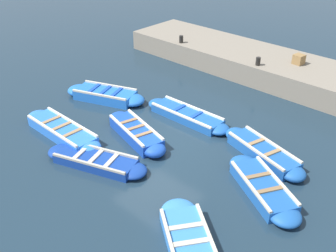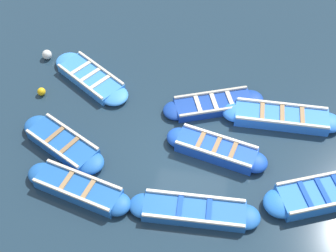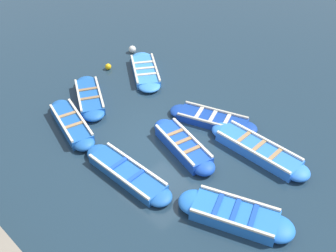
# 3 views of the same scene
# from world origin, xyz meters

# --- Properties ---
(ground_plane) EXTENTS (120.00, 120.00, 0.00)m
(ground_plane) POSITION_xyz_m (0.00, 0.00, 0.00)
(ground_plane) COLOR #1C303F
(boat_drifting) EXTENTS (1.93, 3.50, 0.35)m
(boat_drifting) POSITION_xyz_m (2.24, -0.48, 0.15)
(boat_drifting) COLOR navy
(boat_drifting) RESTS_ON ground
(boat_near_quay) EXTENTS (0.90, 3.67, 0.37)m
(boat_near_quay) POSITION_xyz_m (-1.84, -0.27, 0.16)
(boat_near_quay) COLOR #1E59AD
(boat_near_quay) RESTS_ON ground
(boat_far_corner) EXTENTS (1.53, 3.29, 0.47)m
(boat_far_corner) POSITION_xyz_m (0.34, -0.70, 0.21)
(boat_far_corner) COLOR #1947B7
(boat_far_corner) RESTS_ON ground
(boat_outer_left) EXTENTS (2.75, 3.31, 0.35)m
(boat_outer_left) POSITION_xyz_m (2.90, 3.87, 0.15)
(boat_outer_left) COLOR #3884E0
(boat_outer_left) RESTS_ON ground
(boat_tucked) EXTENTS (2.12, 3.52, 0.46)m
(boat_tucked) POSITION_xyz_m (-0.83, -3.76, 0.20)
(boat_tucked) COLOR blue
(boat_tucked) RESTS_ON ground
(boat_stern_in) EXTENTS (1.62, 3.37, 0.43)m
(boat_stern_in) POSITION_xyz_m (-1.60, 3.09, 0.18)
(boat_stern_in) COLOR #1E59AD
(boat_stern_in) RESTS_ON ground
(boat_mid_row) EXTENTS (0.92, 3.84, 0.43)m
(boat_mid_row) POSITION_xyz_m (1.97, -2.68, 0.19)
(boat_mid_row) COLOR blue
(boat_mid_row) RESTS_ON ground
(boat_inner_gap) EXTENTS (2.32, 3.18, 0.41)m
(boat_inner_gap) POSITION_xyz_m (-0.08, 4.00, 0.17)
(boat_inner_gap) COLOR #1E59AD
(boat_inner_gap) RESTS_ON ground
(buoy_orange_near) EXTENTS (0.35, 0.35, 0.35)m
(buoy_orange_near) POSITION_xyz_m (3.83, 5.76, 0.18)
(buoy_orange_near) COLOR silver
(buoy_orange_near) RESTS_ON ground
(buoy_yellow_far) EXTENTS (0.28, 0.28, 0.28)m
(buoy_yellow_far) POSITION_xyz_m (2.02, 5.38, 0.14)
(buoy_yellow_far) COLOR #EAB214
(buoy_yellow_far) RESTS_ON ground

